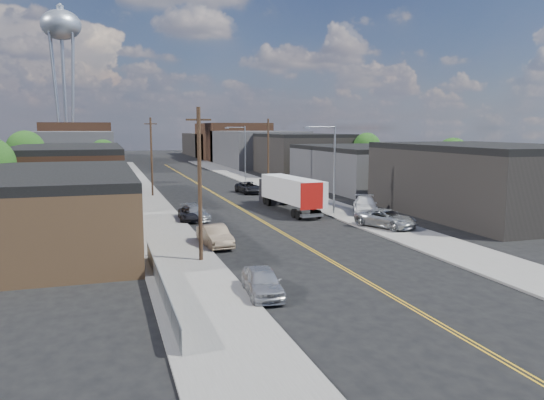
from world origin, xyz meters
TOP-DOWN VIEW (x-y plane):
  - ground at (0.00, 60.00)m, footprint 260.00×260.00m
  - centerline at (0.00, 45.00)m, footprint 0.32×120.00m
  - sidewalk_left at (-9.50, 45.00)m, footprint 5.00×140.00m
  - sidewalk_right at (9.50, 45.00)m, footprint 5.00×140.00m
  - warehouse_tan at (-18.00, 18.00)m, footprint 12.00×22.00m
  - warehouse_brown at (-18.00, 44.00)m, footprint 12.00×26.00m
  - industrial_right_a at (21.99, 20.00)m, footprint 14.00×22.00m
  - industrial_right_b at (22.00, 46.00)m, footprint 14.00×24.00m
  - industrial_right_c at (22.00, 72.00)m, footprint 14.00×22.00m
  - skyline_left_a at (-20.00, 95.00)m, footprint 16.00×30.00m
  - skyline_right_a at (20.00, 95.00)m, footprint 16.00×30.00m
  - skyline_left_b at (-20.00, 120.00)m, footprint 16.00×26.00m
  - skyline_right_b at (20.00, 120.00)m, footprint 16.00×26.00m
  - skyline_left_c at (-20.00, 140.00)m, footprint 16.00×40.00m
  - skyline_right_c at (20.00, 140.00)m, footprint 16.00×40.00m
  - water_tower at (-22.00, 110.00)m, footprint 9.00×9.00m
  - streetlight_near at (7.60, 25.00)m, footprint 3.39×0.25m
  - streetlight_far at (7.60, 60.00)m, footprint 3.39×0.25m
  - utility_pole_left_near at (-8.20, 10.00)m, footprint 1.60×0.26m
  - utility_pole_left_far at (-8.20, 45.00)m, footprint 1.60×0.26m
  - utility_pole_right at (8.20, 48.00)m, footprint 1.60×0.26m
  - chainlink_fence at (-11.50, 3.50)m, footprint 0.05×16.00m
  - tree_left_mid at (-23.94, 55.00)m, footprint 5.10×5.04m
  - tree_left_far at (-13.94, 62.00)m, footprint 4.35×4.20m
  - tree_right_near at (30.06, 36.00)m, footprint 4.60×4.48m
  - tree_right_far at (30.06, 60.00)m, footprint 4.85×4.76m
  - semi_truck at (4.50, 29.05)m, footprint 3.51×14.01m
  - car_left_a at (-6.40, 2.03)m, footprint 2.18×4.55m
  - car_left_b at (-6.40, 14.31)m, footprint 2.03×4.91m
  - car_left_c at (-6.40, 25.71)m, footprint 2.45×4.74m
  - car_left_d at (-5.93, 26.00)m, footprint 2.55×5.03m
  - car_right_lot_a at (9.11, 16.45)m, footprint 4.64×6.15m
  - car_right_lot_b at (11.00, 24.00)m, footprint 4.46×6.07m
  - car_right_lot_c at (11.00, 42.35)m, footprint 2.90×4.74m
  - car_ahead_truck at (4.50, 44.72)m, footprint 3.05×5.69m

SIDE VIEW (x-z plane):
  - ground at x=0.00m, z-range 0.00..0.00m
  - centerline at x=0.00m, z-range 0.00..0.01m
  - sidewalk_left at x=-9.50m, z-range 0.00..0.15m
  - sidewalk_right at x=9.50m, z-range 0.00..0.15m
  - car_left_c at x=-6.40m, z-range 0.00..1.28m
  - chainlink_fence at x=-11.50m, z-range 0.04..1.27m
  - car_left_d at x=-5.93m, z-range 0.00..1.40m
  - car_left_a at x=-6.40m, z-range 0.00..1.50m
  - car_ahead_truck at x=4.50m, z-range 0.00..1.52m
  - car_left_b at x=-6.40m, z-range 0.00..1.58m
  - car_right_lot_c at x=11.00m, z-range 0.15..1.66m
  - car_right_lot_a at x=9.11m, z-range 0.15..1.70m
  - car_right_lot_b at x=11.00m, z-range 0.15..1.78m
  - semi_truck at x=4.50m, z-range 0.25..3.85m
  - warehouse_tan at x=-18.00m, z-range 0.00..5.60m
  - industrial_right_b at x=22.00m, z-range 0.00..6.10m
  - warehouse_brown at x=-18.00m, z-range 0.00..6.60m
  - skyline_left_c at x=-20.00m, z-range 0.00..7.00m
  - skyline_right_c at x=20.00m, z-range 0.00..7.00m
  - industrial_right_a at x=21.99m, z-range 0.00..7.10m
  - industrial_right_c at x=22.00m, z-range 0.00..7.60m
  - skyline_left_a at x=-20.00m, z-range 0.00..8.00m
  - skyline_right_a at x=20.00m, z-range 0.00..8.00m
  - tree_left_far at x=-13.94m, z-range 1.08..8.05m
  - tree_right_near at x=30.06m, z-range 1.15..8.59m
  - skyline_left_b at x=-20.00m, z-range 0.00..10.00m
  - skyline_right_b at x=20.00m, z-range 0.00..10.00m
  - utility_pole_left_near at x=-8.20m, z-range 0.14..10.14m
  - utility_pole_left_far at x=-8.20m, z-range 0.14..10.14m
  - utility_pole_right at x=8.20m, z-range 0.14..10.14m
  - tree_right_far at x=30.06m, z-range 1.22..9.13m
  - streetlight_near at x=7.60m, z-range 0.83..9.83m
  - streetlight_far at x=7.60m, z-range 0.83..9.83m
  - tree_left_mid at x=-23.94m, z-range 1.30..9.67m
  - water_tower at x=-22.00m, z-range 12.20..49.10m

